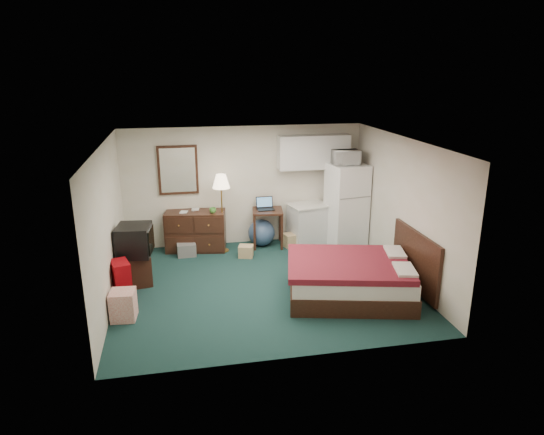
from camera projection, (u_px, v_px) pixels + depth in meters
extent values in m
cube|color=black|center=(264.00, 285.00, 8.47)|extent=(5.00, 4.50, 0.01)
cube|color=beige|center=(263.00, 142.00, 7.72)|extent=(5.00, 4.50, 0.01)
cube|color=beige|center=(244.00, 186.00, 10.20)|extent=(5.00, 0.01, 2.50)
cube|color=beige|center=(296.00, 270.00, 5.99)|extent=(5.00, 0.01, 2.50)
cube|color=beige|center=(107.00, 226.00, 7.63)|extent=(0.01, 4.50, 2.50)
cube|color=beige|center=(402.00, 209.00, 8.56)|extent=(0.01, 4.50, 2.50)
sphere|color=#324B71|center=(261.00, 233.00, 10.27)|extent=(0.71, 0.71, 0.57)
imported|color=white|center=(346.00, 156.00, 9.78)|extent=(0.53, 0.29, 0.36)
imported|color=tan|center=(180.00, 208.00, 9.78)|extent=(0.15, 0.05, 0.20)
imported|color=tan|center=(191.00, 205.00, 9.96)|extent=(0.15, 0.04, 0.21)
imported|color=#499537|center=(213.00, 210.00, 9.76)|extent=(0.14, 0.11, 0.14)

